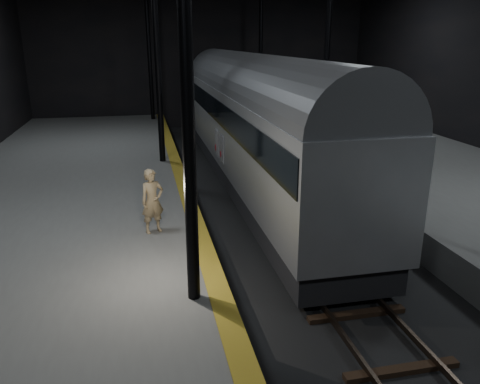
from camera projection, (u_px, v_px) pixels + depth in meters
name	position (u px, v px, depth m)	size (l,w,h in m)	color
ground	(300.00, 247.00, 14.72)	(44.00, 44.00, 0.00)	black
platform_left	(46.00, 254.00, 13.07)	(9.00, 43.80, 1.00)	#545452
tactile_strip	(197.00, 225.00, 13.76)	(0.50, 43.80, 0.01)	olive
track	(300.00, 245.00, 14.70)	(2.40, 43.00, 0.24)	#3F3328
train	(253.00, 117.00, 19.73)	(3.12, 20.82, 5.57)	#A7AAAF
woman	(152.00, 201.00, 13.02)	(0.67, 0.44, 1.84)	#9D8660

